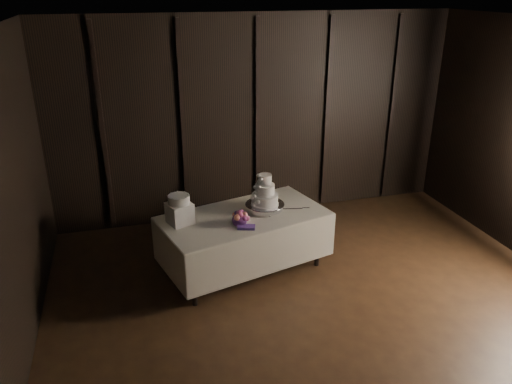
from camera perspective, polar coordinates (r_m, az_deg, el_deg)
The scene contains 8 objects.
room at distance 4.36m, azimuth 12.55°, elevation -3.05°, with size 6.08×7.08×3.08m.
display_table at distance 6.20m, azimuth -1.34°, elevation -5.55°, with size 2.19×1.52×0.76m.
cake_stand at distance 6.14m, azimuth 1.01°, elevation -1.76°, with size 0.48×0.48×0.09m, color silver.
wedding_cake at distance 6.04m, azimuth 0.81°, elevation -0.14°, with size 0.37×0.32×0.39m.
bouquet at distance 5.79m, azimuth -1.90°, elevation -3.09°, with size 0.32×0.42×0.20m, color #CB4D84, non-canonical shape.
box_pedestal at distance 5.87m, azimuth -8.70°, elevation -2.41°, with size 0.26×0.26×0.25m, color white.
small_cake at distance 5.80m, azimuth -8.81°, elevation -0.85°, with size 0.25×0.25×0.10m, color white.
cake_knife at distance 6.21m, azimuth 4.05°, elevation -1.92°, with size 0.37×0.02×0.01m, color silver.
Camera 1 is at (-1.93, -3.44, 3.36)m, focal length 35.00 mm.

